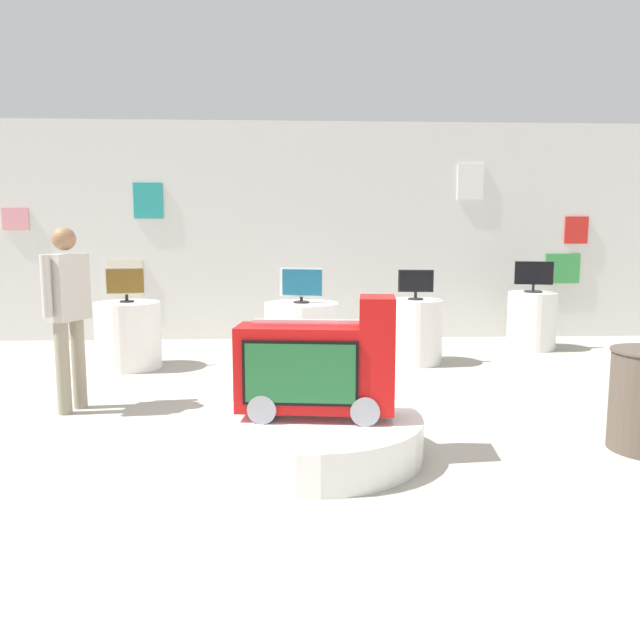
{
  "coord_description": "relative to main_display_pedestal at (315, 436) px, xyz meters",
  "views": [
    {
      "loc": [
        -0.15,
        -4.36,
        1.57
      ],
      "look_at": [
        0.09,
        0.66,
        0.87
      ],
      "focal_mm": 35.11,
      "sensor_mm": 36.0,
      "label": 1
    }
  ],
  "objects": [
    {
      "name": "display_pedestal_right_rear",
      "position": [
        1.34,
        3.16,
        0.25
      ],
      "size": [
        0.66,
        0.66,
        0.78
      ],
      "primitive_type": "cylinder",
      "color": "white",
      "rests_on": "ground"
    },
    {
      "name": "main_display_pedestal",
      "position": [
        0.0,
        0.0,
        0.0
      ],
      "size": [
        1.52,
        1.52,
        0.28
      ],
      "primitive_type": "cylinder",
      "color": "white",
      "rests_on": "ground"
    },
    {
      "name": "display_pedestal_center_rear",
      "position": [
        -0.04,
        2.87,
        0.25
      ],
      "size": [
        0.86,
        0.86,
        0.78
      ],
      "primitive_type": "cylinder",
      "color": "white",
      "rests_on": "ground"
    },
    {
      "name": "tv_on_far_right",
      "position": [
        3.13,
        4.03,
        0.86
      ],
      "size": [
        0.49,
        0.24,
        0.42
      ],
      "color": "black",
      "rests_on": "display_pedestal_far_right"
    },
    {
      "name": "tv_on_left_rear",
      "position": [
        -2.07,
        3.04,
        0.86
      ],
      "size": [
        0.45,
        0.16,
        0.4
      ],
      "color": "black",
      "rests_on": "display_pedestal_left_rear"
    },
    {
      "name": "tv_on_right_rear",
      "position": [
        1.34,
        3.16,
        0.84
      ],
      "size": [
        0.42,
        0.18,
        0.36
      ],
      "color": "black",
      "rests_on": "display_pedestal_right_rear"
    },
    {
      "name": "display_pedestal_left_rear",
      "position": [
        -2.07,
        3.05,
        0.25
      ],
      "size": [
        0.75,
        0.75,
        0.78
      ],
      "primitive_type": "cylinder",
      "color": "white",
      "rests_on": "ground"
    },
    {
      "name": "tv_on_center_rear",
      "position": [
        -0.04,
        2.87,
        0.85
      ],
      "size": [
        0.5,
        0.19,
        0.4
      ],
      "color": "black",
      "rests_on": "display_pedestal_center_rear"
    },
    {
      "name": "display_pedestal_far_right",
      "position": [
        3.13,
        4.04,
        0.25
      ],
      "size": [
        0.65,
        0.65,
        0.78
      ],
      "primitive_type": "cylinder",
      "color": "white",
      "rests_on": "ground"
    },
    {
      "name": "ground_plane",
      "position": [
        -0.02,
        0.08,
        -0.14
      ],
      "size": [
        30.0,
        30.0,
        0.0
      ],
      "primitive_type": "plane",
      "color": "#A8A091"
    },
    {
      "name": "shopper_browsing_near_truck",
      "position": [
        -2.11,
        1.24,
        0.81
      ],
      "size": [
        0.33,
        0.53,
        1.62
      ],
      "color": "gray",
      "rests_on": "ground"
    },
    {
      "name": "novelty_firetruck_tv",
      "position": [
        0.02,
        -0.01,
        0.49
      ],
      "size": [
        1.13,
        0.53,
        0.86
      ],
      "color": "gray",
      "rests_on": "main_display_pedestal"
    },
    {
      "name": "back_wall_display",
      "position": [
        -0.02,
        5.06,
        1.45
      ],
      "size": [
        11.06,
        0.13,
        3.18
      ],
      "color": "silver",
      "rests_on": "ground"
    }
  ]
}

